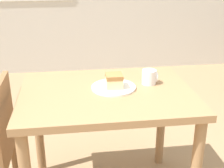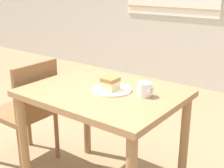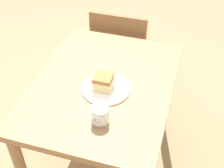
{
  "view_description": "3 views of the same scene",
  "coord_description": "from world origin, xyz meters",
  "px_view_note": "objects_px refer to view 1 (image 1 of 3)",
  "views": [
    {
      "loc": [
        -0.13,
        -1.17,
        1.46
      ],
      "look_at": [
        0.1,
        0.47,
        0.79
      ],
      "focal_mm": 50.0,
      "sensor_mm": 36.0,
      "label": 1
    },
    {
      "loc": [
        1.25,
        -1.02,
        1.44
      ],
      "look_at": [
        0.13,
        0.46,
        0.82
      ],
      "focal_mm": 50.0,
      "sensor_mm": 36.0,
      "label": 2
    },
    {
      "loc": [
        1.28,
        0.87,
        1.88
      ],
      "look_at": [
        0.07,
        0.5,
        0.77
      ],
      "focal_mm": 50.0,
      "sensor_mm": 36.0,
      "label": 3
    }
  ],
  "objects_px": {
    "plate": "(114,87)",
    "cake_slice": "(114,81)",
    "dining_table_near": "(107,109)",
    "coffee_mug": "(150,77)"
  },
  "relations": [
    {
      "from": "dining_table_near",
      "to": "plate",
      "type": "height_order",
      "value": "plate"
    },
    {
      "from": "cake_slice",
      "to": "coffee_mug",
      "type": "xyz_separation_m",
      "value": [
        0.22,
        0.06,
        -0.01
      ]
    },
    {
      "from": "plate",
      "to": "dining_table_near",
      "type": "bearing_deg",
      "value": -146.62
    },
    {
      "from": "cake_slice",
      "to": "plate",
      "type": "bearing_deg",
      "value": 94.28
    },
    {
      "from": "dining_table_near",
      "to": "plate",
      "type": "bearing_deg",
      "value": 33.38
    },
    {
      "from": "plate",
      "to": "coffee_mug",
      "type": "relative_size",
      "value": 2.77
    },
    {
      "from": "plate",
      "to": "cake_slice",
      "type": "relative_size",
      "value": 2.63
    },
    {
      "from": "plate",
      "to": "cake_slice",
      "type": "xyz_separation_m",
      "value": [
        0.0,
        -0.01,
        0.05
      ]
    },
    {
      "from": "dining_table_near",
      "to": "coffee_mug",
      "type": "xyz_separation_m",
      "value": [
        0.27,
        0.07,
        0.16
      ]
    },
    {
      "from": "plate",
      "to": "coffee_mug",
      "type": "xyz_separation_m",
      "value": [
        0.22,
        0.04,
        0.04
      ]
    }
  ]
}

